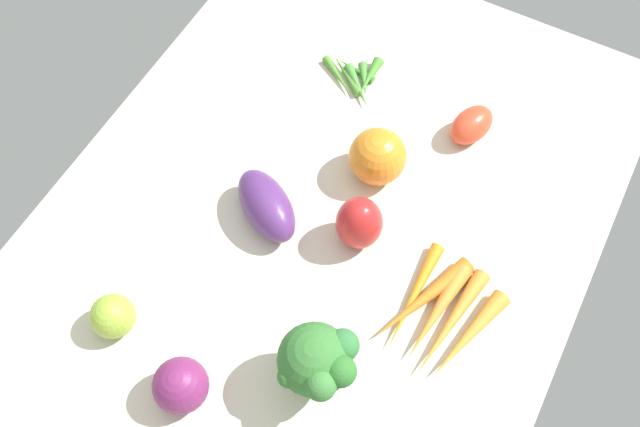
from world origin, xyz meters
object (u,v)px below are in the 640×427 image
at_px(heirloom_tomato_orange, 378,156).
at_px(bell_pepper_red, 359,223).
at_px(eggplant, 266,205).
at_px(okra_pile, 357,78).
at_px(heirloom_tomato_green, 113,316).
at_px(roma_tomato, 472,125).
at_px(red_onion_center, 181,385).
at_px(carrot_bunch, 439,314).
at_px(broccoli_head, 318,362).

bearing_deg(heirloom_tomato_orange, bell_pepper_red, 13.33).
height_order(eggplant, okra_pile, eggplant).
bearing_deg(bell_pepper_red, heirloom_tomato_green, -39.84).
distance_m(roma_tomato, eggplant, 0.34).
height_order(heirloom_tomato_orange, red_onion_center, heirloom_tomato_orange).
distance_m(carrot_bunch, red_onion_center, 0.35).
relative_size(broccoli_head, okra_pile, 1.05).
distance_m(heirloom_tomato_green, carrot_bunch, 0.44).
relative_size(heirloom_tomato_green, okra_pile, 0.53).
distance_m(roma_tomato, red_onion_center, 0.58).
bearing_deg(eggplant, roma_tomato, 86.13).
relative_size(bell_pepper_red, red_onion_center, 1.27).
distance_m(roma_tomato, carrot_bunch, 0.31).
relative_size(broccoli_head, heirloom_tomato_green, 1.99).
xyz_separation_m(heirloom_tomato_green, red_onion_center, (0.04, 0.13, 0.01)).
distance_m(broccoli_head, okra_pile, 0.50).
distance_m(eggplant, red_onion_center, 0.28).
height_order(roma_tomato, heirloom_tomato_orange, heirloom_tomato_orange).
height_order(bell_pepper_red, red_onion_center, bell_pepper_red).
bearing_deg(okra_pile, roma_tomato, 87.00).
bearing_deg(heirloom_tomato_orange, heirloom_tomato_green, -27.56).
xyz_separation_m(broccoli_head, red_onion_center, (0.10, -0.14, -0.04)).
bearing_deg(roma_tomato, heirloom_tomato_green, -10.75).
bearing_deg(okra_pile, heirloom_tomato_green, -10.34).
xyz_separation_m(broccoli_head, okra_pile, (-0.46, -0.18, -0.07)).
bearing_deg(red_onion_center, heirloom_tomato_orange, 170.74).
height_order(okra_pile, carrot_bunch, carrot_bunch).
relative_size(okra_pile, red_onion_center, 1.60).
xyz_separation_m(roma_tomato, eggplant, (0.28, -0.20, 0.01)).
bearing_deg(red_onion_center, roma_tomato, 163.23).
height_order(eggplant, carrot_bunch, eggplant).
distance_m(broccoli_head, heirloom_tomato_green, 0.29).
xyz_separation_m(roma_tomato, okra_pile, (-0.01, -0.20, -0.02)).
bearing_deg(heirloom_tomato_green, red_onion_center, 74.78).
xyz_separation_m(carrot_bunch, red_onion_center, (0.25, -0.25, 0.02)).
bearing_deg(okra_pile, red_onion_center, 3.68).
distance_m(broccoli_head, carrot_bunch, 0.20).
bearing_deg(roma_tomato, bell_pepper_red, 3.02).
xyz_separation_m(heirloom_tomato_green, roma_tomato, (-0.52, 0.30, -0.00)).
bearing_deg(carrot_bunch, red_onion_center, -44.64).
bearing_deg(bell_pepper_red, eggplant, -76.43).
relative_size(heirloom_tomato_green, heirloom_tomato_orange, 0.71).
xyz_separation_m(broccoli_head, heirloom_tomato_green, (0.06, -0.28, -0.05)).
height_order(broccoli_head, eggplant, broccoli_head).
relative_size(heirloom_tomato_orange, red_onion_center, 1.19).
distance_m(broccoli_head, red_onion_center, 0.18).
relative_size(roma_tomato, eggplant, 0.62).
bearing_deg(carrot_bunch, okra_pile, -137.77).
height_order(heirloom_tomato_green, carrot_bunch, heirloom_tomato_green).
bearing_deg(broccoli_head, heirloom_tomato_orange, -167.05).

